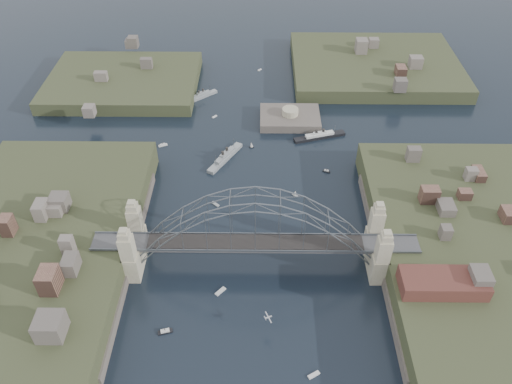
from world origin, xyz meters
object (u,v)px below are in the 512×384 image
at_px(bridge, 255,232).
at_px(naval_cruiser_far, 201,96).
at_px(fort_island, 290,122).
at_px(ocean_liner, 319,136).
at_px(wharf_shed, 443,283).
at_px(naval_cruiser_near, 225,157).

xyz_separation_m(bridge, naval_cruiser_far, (-22.51, 86.76, -11.57)).
relative_size(bridge, fort_island, 3.82).
relative_size(fort_island, ocean_liner, 1.17).
bearing_deg(bridge, ocean_liner, 69.56).
distance_m(bridge, wharf_shed, 46.23).
xyz_separation_m(fort_island, naval_cruiser_far, (-34.51, 16.76, 1.10)).
distance_m(naval_cruiser_near, naval_cruiser_far, 42.16).
xyz_separation_m(fort_island, naval_cruiser_near, (-22.69, -23.71, 1.20)).
relative_size(wharf_shed, ocean_liner, 1.06).
bearing_deg(bridge, naval_cruiser_near, 103.01).
distance_m(fort_island, wharf_shed, 90.48).
height_order(wharf_shed, ocean_liner, wharf_shed).
height_order(wharf_shed, naval_cruiser_near, wharf_shed).
height_order(bridge, fort_island, bridge).
height_order(bridge, naval_cruiser_far, bridge).
relative_size(bridge, naval_cruiser_far, 6.84).
distance_m(bridge, ocean_liner, 64.42).
bearing_deg(fort_island, naval_cruiser_near, -133.74).
bearing_deg(fort_island, wharf_shed, -69.15).
bearing_deg(bridge, wharf_shed, -17.65).
relative_size(bridge, ocean_liner, 4.47).
height_order(bridge, naval_cruiser_near, bridge).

